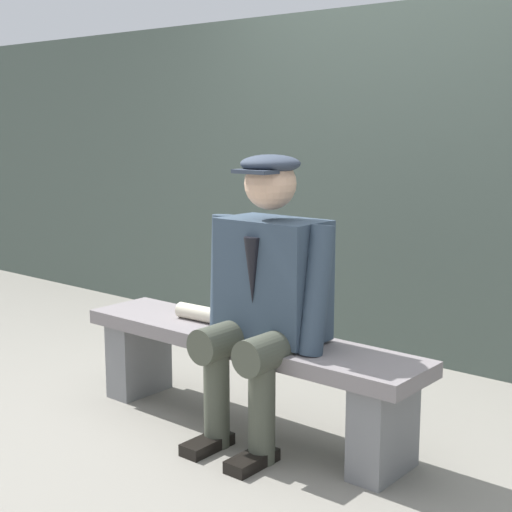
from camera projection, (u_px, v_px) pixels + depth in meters
name	position (u px, v px, depth m)	size (l,w,h in m)	color
ground_plane	(245.00, 427.00, 3.42)	(30.00, 30.00, 0.00)	gray
bench	(245.00, 362.00, 3.37)	(1.71, 0.36, 0.44)	slate
seated_man	(265.00, 289.00, 3.17)	(0.62, 0.53, 1.23)	#334353
rolled_magazine	(199.00, 313.00, 3.54)	(0.07, 0.07, 0.24)	beige
stadium_wall	(411.00, 185.00, 4.35)	(12.00, 0.24, 2.00)	#45524B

